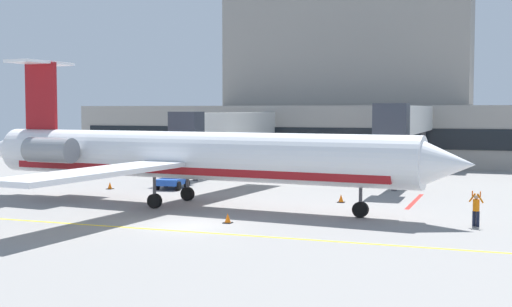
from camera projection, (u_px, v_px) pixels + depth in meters
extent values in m
cube|color=gray|center=(189.00, 227.00, 35.68)|extent=(120.00, 120.00, 0.10)
cube|color=yellow|center=(175.00, 231.00, 34.20)|extent=(108.00, 0.24, 0.01)
cube|color=red|center=(415.00, 201.00, 45.22)|extent=(0.30, 8.00, 0.01)
cube|color=gray|center=(356.00, 133.00, 80.61)|extent=(65.82, 15.56, 6.53)
cube|color=gray|center=(348.00, 51.00, 84.25)|extent=(29.28, 10.89, 13.63)
cube|color=black|center=(341.00, 138.00, 73.28)|extent=(63.19, 0.12, 2.13)
cube|color=silver|center=(412.00, 119.00, 60.04)|extent=(1.40, 21.62, 2.40)
cube|color=#2D333D|center=(391.00, 122.00, 49.06)|extent=(2.40, 2.00, 2.64)
cylinder|color=#4C4C51|center=(423.00, 150.00, 68.97)|extent=(0.44, 0.44, 4.01)
cylinder|color=#4C4C51|center=(394.00, 164.00, 50.86)|extent=(0.44, 0.44, 4.01)
cube|color=silver|center=(236.00, 125.00, 66.61)|extent=(1.40, 20.16, 2.40)
cube|color=#2D333D|center=(186.00, 128.00, 56.32)|extent=(2.40, 2.00, 2.64)
cylinder|color=#4C4C51|center=(265.00, 150.00, 74.84)|extent=(0.44, 0.44, 3.39)
cylinder|color=#4C4C51|center=(195.00, 161.00, 58.10)|extent=(0.44, 0.44, 3.39)
cylinder|color=white|center=(191.00, 155.00, 42.93)|extent=(29.27, 5.71, 3.00)
cube|color=maroon|center=(191.00, 168.00, 42.99)|extent=(26.35, 5.14, 0.54)
cone|color=white|center=(444.00, 164.00, 36.24)|extent=(3.56, 3.24, 2.94)
cone|color=white|center=(3.00, 149.00, 49.76)|extent=(4.12, 2.90, 2.55)
cube|color=white|center=(235.00, 155.00, 50.60)|extent=(4.20, 13.20, 0.28)
cube|color=white|center=(97.00, 172.00, 36.20)|extent=(4.20, 13.20, 0.28)
cylinder|color=gray|center=(96.00, 147.00, 49.05)|extent=(3.74, 1.98, 1.65)
cylinder|color=gray|center=(50.00, 150.00, 44.78)|extent=(3.74, 1.98, 1.65)
cube|color=maroon|center=(41.00, 96.00, 47.93)|extent=(2.71, 0.49, 4.68)
cube|color=white|center=(40.00, 63.00, 47.78)|extent=(2.54, 4.98, 0.20)
cylinder|color=#3F3F44|center=(361.00, 195.00, 38.31)|extent=(0.20, 0.20, 1.24)
cylinder|color=black|center=(360.00, 210.00, 38.36)|extent=(0.93, 0.43, 0.90)
cylinder|color=#3F3F44|center=(187.00, 181.00, 45.44)|extent=(0.20, 0.20, 1.24)
cylinder|color=black|center=(188.00, 194.00, 45.49)|extent=(0.93, 0.43, 0.90)
cylinder|color=#3F3F44|center=(154.00, 187.00, 41.92)|extent=(0.20, 0.20, 1.24)
cylinder|color=black|center=(155.00, 201.00, 41.98)|extent=(0.93, 0.43, 0.90)
cube|color=#1E4CB2|center=(172.00, 181.00, 52.27)|extent=(2.07, 3.10, 0.48)
cube|color=#1A4197|center=(175.00, 168.00, 53.01)|extent=(1.67, 1.35, 1.37)
cylinder|color=black|center=(166.00, 183.00, 53.46)|extent=(0.37, 0.73, 0.70)
cylinder|color=black|center=(187.00, 183.00, 53.09)|extent=(0.37, 0.73, 0.70)
cylinder|color=black|center=(157.00, 185.00, 51.49)|extent=(0.37, 0.73, 0.70)
cylinder|color=black|center=(178.00, 186.00, 51.12)|extent=(0.37, 0.73, 0.70)
cylinder|color=white|center=(234.00, 160.00, 62.94)|extent=(6.58, 3.19, 2.09)
sphere|color=white|center=(268.00, 161.00, 62.41)|extent=(2.04, 2.04, 2.04)
sphere|color=white|center=(201.00, 160.00, 63.46)|extent=(2.04, 2.04, 2.04)
cube|color=#59595B|center=(215.00, 173.00, 63.66)|extent=(0.60, 1.88, 0.35)
cube|color=#59595B|center=(253.00, 174.00, 62.36)|extent=(0.60, 1.88, 0.35)
cylinder|color=#191E33|center=(478.00, 219.00, 35.38)|extent=(0.18, 0.18, 0.80)
cylinder|color=#191E33|center=(474.00, 218.00, 35.52)|extent=(0.18, 0.18, 0.80)
cylinder|color=orange|center=(476.00, 205.00, 35.41)|extent=(0.34, 0.34, 0.61)
sphere|color=tan|center=(476.00, 197.00, 35.38)|extent=(0.24, 0.24, 0.24)
cylinder|color=orange|center=(480.00, 198.00, 35.23)|extent=(0.39, 0.24, 0.50)
cylinder|color=#F2590C|center=(480.00, 194.00, 35.22)|extent=(0.06, 0.06, 0.28)
cylinder|color=orange|center=(472.00, 198.00, 35.53)|extent=(0.39, 0.24, 0.50)
cylinder|color=#F2590C|center=(472.00, 193.00, 35.52)|extent=(0.06, 0.06, 0.28)
cone|color=orange|center=(341.00, 198.00, 44.59)|extent=(0.36, 0.36, 0.55)
cube|color=black|center=(341.00, 202.00, 44.61)|extent=(0.47, 0.47, 0.04)
cone|color=orange|center=(228.00, 218.00, 36.47)|extent=(0.36, 0.36, 0.55)
cube|color=black|center=(228.00, 223.00, 36.49)|extent=(0.47, 0.47, 0.04)
cone|color=orange|center=(110.00, 186.00, 52.14)|extent=(0.36, 0.36, 0.55)
cube|color=black|center=(110.00, 189.00, 52.16)|extent=(0.47, 0.47, 0.04)
cone|color=orange|center=(159.00, 181.00, 55.11)|extent=(0.36, 0.36, 0.55)
cube|color=black|center=(159.00, 185.00, 55.12)|extent=(0.47, 0.47, 0.04)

